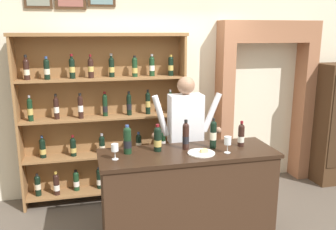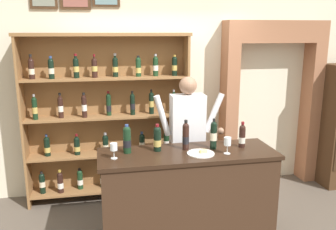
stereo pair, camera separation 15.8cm
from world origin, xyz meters
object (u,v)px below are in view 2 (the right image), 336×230
tasting_counter (187,197)px  tasting_bottle_riserva (186,136)px  wine_glass_center (114,148)px  cheese_plate (201,153)px  wine_glass_right (227,142)px  tasting_bottle_chianti (157,139)px  tasting_bottle_bianco (214,134)px  shopkeeper (187,131)px  wine_shelf (108,115)px  tasting_bottle_rosso (127,139)px  tasting_bottle_vin_santo (242,136)px

tasting_counter → tasting_bottle_riserva: 0.66m
wine_glass_center → cheese_plate: 0.87m
tasting_bottle_riserva → wine_glass_right: bearing=-29.2°
tasting_counter → tasting_bottle_riserva: size_ratio=5.75×
tasting_bottle_chianti → wine_glass_right: size_ratio=1.66×
cheese_plate → tasting_bottle_chianti: bearing=156.1°
tasting_counter → tasting_bottle_bianco: (0.29, 0.06, 0.66)m
tasting_bottle_bianco → cheese_plate: bearing=-140.5°
shopkeeper → tasting_bottle_bianco: bearing=-74.8°
tasting_bottle_bianco → wine_glass_center: bearing=-174.1°
wine_shelf → tasting_bottle_chianti: (0.47, -1.14, -0.00)m
tasting_bottle_riserva → wine_glass_center: bearing=-169.7°
wine_shelf → tasting_bottle_riserva: bearing=-56.5°
tasting_bottle_rosso → cheese_plate: bearing=-14.0°
wine_shelf → tasting_counter: size_ratio=1.20×
cheese_plate → wine_shelf: bearing=123.6°
tasting_bottle_vin_santo → cheese_plate: (-0.49, -0.14, -0.12)m
wine_glass_center → wine_glass_right: bearing=-3.8°
tasting_counter → cheese_plate: bearing=-37.1°
tasting_counter → shopkeeper: (0.15, 0.59, 0.55)m
tasting_bottle_rosso → tasting_bottle_bianco: bearing=-2.3°
wine_glass_right → tasting_bottle_bianco: bearing=115.3°
tasting_bottle_chianti → tasting_bottle_riserva: size_ratio=0.90×
wine_shelf → wine_glass_right: wine_shelf is taller
shopkeeper → tasting_bottle_bianco: (0.15, -0.53, 0.11)m
tasting_bottle_bianco → tasting_bottle_vin_santo: bearing=-1.7°
tasting_bottle_vin_santo → wine_glass_right: (-0.23, -0.17, -0.00)m
wine_glass_right → cheese_plate: bearing=171.6°
tasting_bottle_chianti → tasting_bottle_bianco: (0.59, -0.04, 0.02)m
tasting_bottle_rosso → tasting_bottle_bianco: (0.90, -0.04, 0.01)m
wine_glass_center → cheese_plate: wine_glass_center is taller
shopkeeper → tasting_bottle_chianti: shopkeeper is taller
tasting_bottle_rosso → tasting_bottle_chianti: tasting_bottle_rosso is taller
wine_glass_center → tasting_bottle_rosso: bearing=45.8°
tasting_counter → cheese_plate: size_ratio=6.59×
wine_glass_center → tasting_bottle_vin_santo: bearing=4.2°
wine_shelf → wine_glass_center: (0.02, -1.29, -0.02)m
tasting_bottle_chianti → tasting_bottle_bianco: size_ratio=0.88×
wine_glass_right → cheese_plate: size_ratio=0.62×
wine_shelf → tasting_bottle_bianco: (1.06, -1.18, 0.02)m
wine_shelf → wine_glass_center: bearing=-89.2°
wine_glass_center → wine_glass_right: wine_glass_right is taller
tasting_counter → tasting_bottle_chianti: tasting_bottle_chianti is taller
tasting_bottle_rosso → tasting_bottle_vin_santo: bearing=-2.2°
wine_shelf → shopkeeper: wine_shelf is taller
wine_glass_right → cheese_plate: (-0.26, 0.04, -0.11)m
wine_shelf → tasting_counter: bearing=-58.2°
tasting_bottle_vin_santo → tasting_counter: bearing=-175.5°
tasting_counter → tasting_bottle_riserva: tasting_bottle_riserva is taller
tasting_counter → tasting_bottle_chianti: (-0.30, 0.10, 0.64)m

